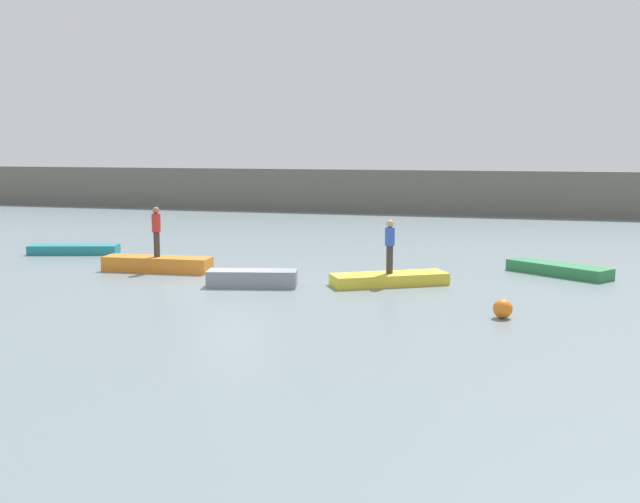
# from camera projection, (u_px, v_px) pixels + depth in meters

# --- Properties ---
(ground_plane) EXTENTS (120.00, 120.00, 0.00)m
(ground_plane) POSITION_uv_depth(u_px,v_px,m) (232.00, 284.00, 25.79)
(ground_plane) COLOR slate
(embankment_wall) EXTENTS (80.00, 1.20, 2.90)m
(embankment_wall) POSITION_uv_depth(u_px,v_px,m) (392.00, 191.00, 52.37)
(embankment_wall) COLOR #666056
(embankment_wall) RESTS_ON ground_plane
(rowboat_teal) EXTENTS (3.81, 2.02, 0.39)m
(rowboat_teal) POSITION_uv_depth(u_px,v_px,m) (74.00, 249.00, 32.91)
(rowboat_teal) COLOR teal
(rowboat_teal) RESTS_ON ground_plane
(rowboat_orange) EXTENTS (4.03, 1.23, 0.54)m
(rowboat_orange) POSITION_uv_depth(u_px,v_px,m) (157.00, 264.00, 28.38)
(rowboat_orange) COLOR orange
(rowboat_orange) RESTS_ON ground_plane
(rowboat_grey) EXTENTS (3.02, 1.55, 0.54)m
(rowboat_grey) POSITION_uv_depth(u_px,v_px,m) (252.00, 278.00, 25.35)
(rowboat_grey) COLOR gray
(rowboat_grey) RESTS_ON ground_plane
(rowboat_yellow) EXTENTS (3.86, 2.95, 0.39)m
(rowboat_yellow) POSITION_uv_depth(u_px,v_px,m) (389.00, 279.00, 25.64)
(rowboat_yellow) COLOR gold
(rowboat_yellow) RESTS_ON ground_plane
(rowboat_green) EXTENTS (3.69, 2.95, 0.40)m
(rowboat_green) POSITION_uv_depth(u_px,v_px,m) (558.00, 269.00, 27.59)
(rowboat_green) COLOR #2D7F47
(rowboat_green) RESTS_ON ground_plane
(person_blue_shirt) EXTENTS (0.32, 0.32, 1.76)m
(person_blue_shirt) POSITION_uv_depth(u_px,v_px,m) (390.00, 243.00, 25.48)
(person_blue_shirt) COLOR #38332D
(person_blue_shirt) RESTS_ON rowboat_yellow
(person_red_shirt) EXTENTS (0.32, 0.32, 1.81)m
(person_red_shirt) POSITION_uv_depth(u_px,v_px,m) (156.00, 229.00, 28.20)
(person_red_shirt) COLOR #38332D
(person_red_shirt) RESTS_ON rowboat_orange
(mooring_buoy) EXTENTS (0.52, 0.52, 0.52)m
(mooring_buoy) POSITION_uv_depth(u_px,v_px,m) (503.00, 309.00, 20.72)
(mooring_buoy) COLOR orange
(mooring_buoy) RESTS_ON ground_plane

